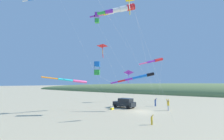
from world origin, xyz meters
name	(u,v)px	position (x,y,z in m)	size (l,w,h in m)	color
ground_plane	(141,112)	(0.00, 0.00, 0.00)	(600.00, 600.00, 0.00)	#C6B58C
dune_ridge_grassy	(200,94)	(-55.00, 0.00, 0.00)	(28.00, 240.00, 9.35)	#6B844C
parked_car	(125,103)	(-2.12, -4.65, 0.95)	(2.18, 4.36, 1.85)	black
cooler_box	(112,108)	(1.05, -5.37, 0.21)	(0.62, 0.42, 0.42)	yellow
person_adult_flyer	(168,104)	(-3.87, 3.27, 1.09)	(0.72, 0.68, 2.00)	silver
person_child_green_jacket	(152,119)	(7.47, 5.09, 0.64)	(0.38, 0.42, 1.18)	gold
person_child_grey_jacket	(155,102)	(-7.82, -0.70, 0.90)	(0.59, 0.59, 1.65)	#335199
kite_windsock_white_trailing	(72,81)	(6.59, -9.83, 5.24)	(13.05, 8.18, 5.86)	#EF4C93
kite_delta_green_low_center	(102,46)	(3.69, -5.51, 11.25)	(9.63, 1.68, 11.60)	red
kite_windsock_magenta_far_left	(121,9)	(6.80, 0.51, 15.23)	(12.72, 4.18, 16.20)	red
kite_windsock_rainbow_low_near	(155,61)	(4.10, 4.18, 7.87)	(11.65, 4.35, 8.37)	red
kite_box_red_high_left	(97,18)	(6.44, -4.34, 15.20)	(13.37, 2.24, 16.05)	purple
kite_delta_long_streamer_right	(129,73)	(-11.58, -9.32, 7.48)	(1.98, 6.93, 8.09)	purple
kite_box_teal_far_right	(97,68)	(6.13, -4.54, 7.15)	(12.60, 5.85, 8.21)	blue
kite_windsock_striped_overhead	(105,14)	(-4.41, -11.58, 21.29)	(3.21, 16.27, 21.95)	white
kite_windsock_black_fish_shape	(138,77)	(-0.74, -0.88, 5.85)	(11.69, 6.26, 6.75)	black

